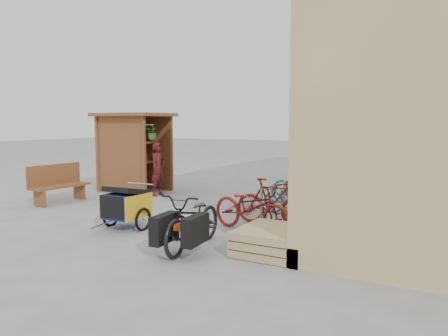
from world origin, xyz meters
The scene contains 17 objects.
ground centered at (0.00, 0.00, 0.00)m, with size 80.00×80.00×0.00m, color #9A9B9D.
kiosk centered at (-3.28, 2.47, 1.55)m, with size 2.49×1.65×2.40m.
bike_rack centered at (2.30, 2.40, 0.52)m, with size 0.05×5.35×0.86m.
pallet_stack centered at (3.00, -1.40, 0.21)m, with size 1.00×1.20×0.40m.
bench centered at (-3.68, -0.01, 0.52)m, with size 0.59×1.64×1.02m.
shopping_carts centered at (3.00, 6.48, 0.66)m, with size 0.63×2.50×1.13m.
child_trailer centered at (-0.20, -1.27, 0.49)m, with size 0.90×1.51×0.89m.
cargo_bike centered at (1.78, -1.86, 0.49)m, with size 0.84×1.92×0.98m.
person_kiosk centered at (-2.07, 2.18, 0.78)m, with size 0.57×0.37×1.56m, color maroon.
bike_0 centered at (2.11, -0.31, 0.49)m, with size 0.64×1.85×0.97m, color maroon.
bike_1 centered at (2.26, 0.39, 0.49)m, with size 0.46×1.62×0.97m, color maroon.
bike_2 centered at (2.30, 1.58, 0.40)m, with size 0.53×1.52×0.80m, color #1A6369.
bike_3 centered at (2.38, 2.14, 0.44)m, with size 0.42×1.48×0.89m, color #A7A8AC.
bike_4 centered at (2.15, 2.75, 0.49)m, with size 0.65×1.86×0.98m, color #1A6369.
bike_5 centered at (2.29, 3.14, 0.45)m, with size 0.42×1.50×0.90m, color #BABAB6.
bike_6 centered at (2.46, 4.10, 0.49)m, with size 0.65×1.87×0.98m, color #CB839C.
bike_7 centered at (2.46, 4.55, 0.48)m, with size 0.45×1.60×0.96m, color maroon.
Camera 1 is at (5.71, -7.85, 2.12)m, focal length 35.00 mm.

